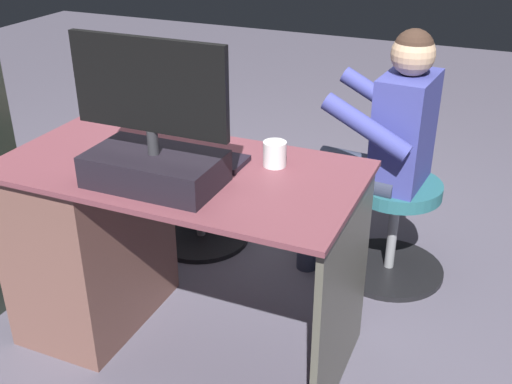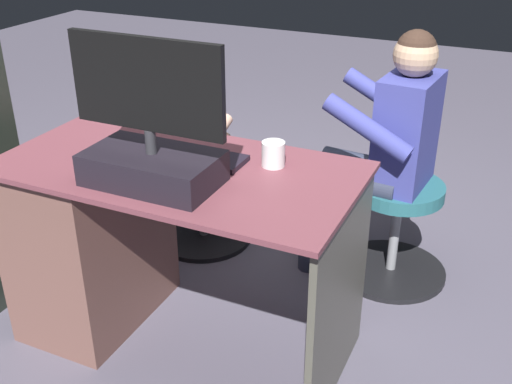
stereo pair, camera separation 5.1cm
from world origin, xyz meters
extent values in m
plane|color=#575262|center=(0.00, 0.00, 0.00)|extent=(10.00, 10.00, 0.00)
cube|color=brown|center=(0.00, 0.44, 0.75)|extent=(1.27, 0.66, 0.02)
cube|color=brown|center=(0.42, 0.44, 0.37)|extent=(0.41, 0.60, 0.74)
cube|color=#545347|center=(-0.61, 0.44, 0.37)|extent=(0.02, 0.59, 0.74)
cube|color=black|center=(0.00, 0.59, 0.81)|extent=(0.43, 0.25, 0.11)
cylinder|color=#333338|center=(0.00, 0.59, 0.90)|extent=(0.04, 0.04, 0.08)
cube|color=black|center=(0.00, 0.59, 1.09)|extent=(0.53, 0.02, 0.29)
cube|color=#19598C|center=(0.00, 0.57, 1.09)|extent=(0.49, 0.00, 0.26)
cube|color=black|center=(0.00, 0.36, 0.77)|extent=(0.42, 0.14, 0.02)
ellipsoid|color=#2C2923|center=(0.30, 0.38, 0.78)|extent=(0.06, 0.10, 0.04)
cylinder|color=white|center=(-0.30, 0.30, 0.80)|extent=(0.08, 0.08, 0.09)
cube|color=black|center=(0.26, 0.39, 0.77)|extent=(0.08, 0.16, 0.02)
cylinder|color=black|center=(0.32, -0.27, 0.01)|extent=(0.49, 0.49, 0.03)
cylinder|color=gray|center=(0.32, -0.27, 0.21)|extent=(0.04, 0.04, 0.38)
cylinder|color=maroon|center=(0.32, -0.27, 0.43)|extent=(0.38, 0.38, 0.06)
ellipsoid|color=#DBA78D|center=(0.32, -0.27, 0.57)|extent=(0.19, 0.16, 0.20)
sphere|color=#DBA78D|center=(0.32, -0.27, 0.73)|extent=(0.16, 0.16, 0.16)
sphere|color=beige|center=(0.32, -0.34, 0.72)|extent=(0.06, 0.06, 0.06)
sphere|color=#DBA78D|center=(0.26, -0.27, 0.79)|extent=(0.07, 0.07, 0.07)
sphere|color=#DBA78D|center=(0.38, -0.27, 0.79)|extent=(0.07, 0.07, 0.07)
cylinder|color=#DBA78D|center=(0.22, -0.30, 0.61)|extent=(0.06, 0.15, 0.10)
cylinder|color=#DBA78D|center=(0.42, -0.30, 0.61)|extent=(0.06, 0.15, 0.10)
cylinder|color=#DBA78D|center=(0.27, -0.38, 0.50)|extent=(0.07, 0.12, 0.07)
cylinder|color=#DBA78D|center=(0.37, -0.38, 0.50)|extent=(0.07, 0.12, 0.07)
cylinder|color=black|center=(-0.63, -0.36, 0.01)|extent=(0.50, 0.50, 0.03)
cylinder|color=gray|center=(-0.63, -0.36, 0.21)|extent=(0.04, 0.04, 0.38)
cylinder|color=#27636C|center=(-0.63, -0.36, 0.43)|extent=(0.39, 0.39, 0.06)
cube|color=#3F4498|center=(-0.63, -0.36, 0.70)|extent=(0.23, 0.34, 0.48)
sphere|color=#D1A985|center=(-0.63, -0.36, 1.03)|extent=(0.18, 0.18, 0.18)
sphere|color=#3B291F|center=(-0.63, -0.36, 1.05)|extent=(0.16, 0.16, 0.16)
cylinder|color=#3F4498|center=(-0.51, -0.15, 0.78)|extent=(0.39, 0.11, 0.23)
cylinder|color=#3F4498|center=(-0.47, -0.54, 0.78)|extent=(0.39, 0.11, 0.23)
cylinder|color=#2F354A|center=(-0.45, -0.25, 0.48)|extent=(0.38, 0.14, 0.11)
cylinder|color=#2F354A|center=(-0.26, -0.24, 0.23)|extent=(0.10, 0.10, 0.46)
cylinder|color=#2F354A|center=(-0.43, -0.43, 0.48)|extent=(0.38, 0.14, 0.11)
cylinder|color=#2F354A|center=(-0.25, -0.41, 0.23)|extent=(0.10, 0.10, 0.46)
camera|label=1|loc=(-1.01, 2.12, 1.64)|focal=43.31mm
camera|label=2|loc=(-1.06, 2.10, 1.64)|focal=43.31mm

